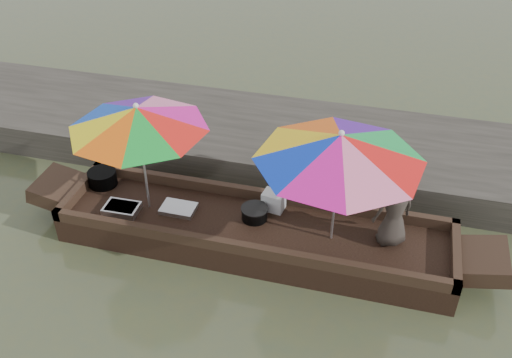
% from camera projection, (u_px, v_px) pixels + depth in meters
% --- Properties ---
extents(water, '(80.00, 80.00, 0.00)m').
position_uv_depth(water, '(254.00, 245.00, 7.53)').
color(water, '#434D35').
rests_on(water, ground).
extents(dock, '(22.00, 2.20, 0.50)m').
position_uv_depth(dock, '(290.00, 143.00, 9.11)').
color(dock, '#2D2B26').
rests_on(dock, ground).
extents(boat_hull, '(5.07, 1.20, 0.35)m').
position_uv_depth(boat_hull, '(254.00, 235.00, 7.42)').
color(boat_hull, black).
rests_on(boat_hull, water).
extents(cooking_pot, '(0.40, 0.40, 0.21)m').
position_uv_depth(cooking_pot, '(102.00, 178.00, 7.98)').
color(cooking_pot, black).
rests_on(cooking_pot, boat_hull).
extents(tray_crayfish, '(0.46, 0.33, 0.09)m').
position_uv_depth(tray_crayfish, '(122.00, 209.00, 7.52)').
color(tray_crayfish, silver).
rests_on(tray_crayfish, boat_hull).
extents(tray_scallop, '(0.46, 0.32, 0.06)m').
position_uv_depth(tray_scallop, '(178.00, 208.00, 7.54)').
color(tray_scallop, silver).
rests_on(tray_scallop, boat_hull).
extents(charcoal_grill, '(0.34, 0.34, 0.16)m').
position_uv_depth(charcoal_grill, '(255.00, 214.00, 7.38)').
color(charcoal_grill, black).
rests_on(charcoal_grill, boat_hull).
extents(supply_bag, '(0.31, 0.26, 0.26)m').
position_uv_depth(supply_bag, '(274.00, 201.00, 7.52)').
color(supply_bag, silver).
rests_on(supply_bag, boat_hull).
extents(vendor, '(0.60, 0.54, 1.02)m').
position_uv_depth(vendor, '(395.00, 209.00, 6.77)').
color(vendor, '#322C27').
rests_on(vendor, boat_hull).
extents(umbrella_bow, '(2.06, 2.06, 1.55)m').
position_uv_depth(umbrella_bow, '(143.00, 158.00, 7.18)').
color(umbrella_bow, '#E51497').
rests_on(umbrella_bow, boat_hull).
extents(umbrella_stern, '(2.37, 2.37, 1.55)m').
position_uv_depth(umbrella_stern, '(336.00, 188.00, 6.66)').
color(umbrella_stern, green).
rests_on(umbrella_stern, boat_hull).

